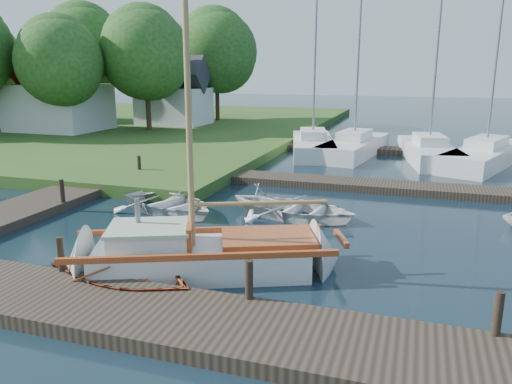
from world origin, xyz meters
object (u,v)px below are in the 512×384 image
(mooring_post_5, at_px, (139,165))
(house_c, at_px, (174,97))
(mooring_post_3, at_px, (498,313))
(tender_c, at_px, (299,206))
(dinghy, at_px, (123,270))
(marina_boat_2, at_px, (429,150))
(mooring_post_4, at_px, (62,191))
(tree_4, at_px, (84,48))
(mooring_post_1, at_px, (61,254))
(marina_boat_0, at_px, (313,144))
(tender_b, at_px, (260,197))
(marina_boat_1, at_px, (354,145))
(mooring_post_2, at_px, (249,280))
(tree_3, at_px, (146,53))
(sailboat, at_px, (209,258))
(house_a, at_px, (58,95))
(tree_7, at_px, (217,51))
(marina_boat_3, at_px, (486,154))
(tree_2, at_px, (60,61))
(tender_a, at_px, (169,201))

(mooring_post_5, height_order, house_c, house_c)
(mooring_post_3, relative_size, tender_c, 0.21)
(dinghy, bearing_deg, marina_boat_2, -7.64)
(mooring_post_4, distance_m, tree_4, 27.26)
(mooring_post_1, xyz_separation_m, tender_c, (3.94, 6.67, -0.30))
(dinghy, relative_size, marina_boat_0, 0.37)
(marina_boat_0, distance_m, tree_4, 22.84)
(tender_b, distance_m, marina_boat_1, 12.71)
(mooring_post_2, bearing_deg, tree_3, 123.92)
(sailboat, relative_size, house_a, 1.56)
(sailboat, xyz_separation_m, tender_c, (1.04, 5.01, 0.05))
(mooring_post_4, height_order, tree_3, tree_3)
(marina_boat_2, distance_m, tree_7, 21.62)
(marina_boat_0, bearing_deg, marina_boat_3, -108.01)
(mooring_post_4, bearing_deg, tree_2, 128.05)
(tree_7, bearing_deg, mooring_post_4, -79.14)
(tree_4, distance_m, tree_7, 10.77)
(mooring_post_3, bearing_deg, dinghy, 177.74)
(mooring_post_4, height_order, tender_a, mooring_post_4)
(mooring_post_4, xyz_separation_m, house_a, (-13.00, 16.00, 2.26))
(mooring_post_4, xyz_separation_m, tree_4, (-15.00, 22.05, 5.67))
(tender_b, bearing_deg, house_a, 68.84)
(mooring_post_3, xyz_separation_m, mooring_post_4, (-13.00, 5.00, 0.00))
(tender_c, height_order, marina_boat_2, marina_boat_2)
(marina_boat_2, xyz_separation_m, house_c, (-19.03, 8.03, 1.99))
(mooring_post_2, xyz_separation_m, dinghy, (-3.09, 0.30, -0.32))
(tender_a, bearing_deg, tree_7, 42.83)
(marina_boat_3, xyz_separation_m, tree_7, (-19.77, 12.29, 5.62))
(mooring_post_4, height_order, tree_4, tree_4)
(sailboat, bearing_deg, tender_a, 104.60)
(dinghy, distance_m, tree_4, 34.17)
(marina_boat_0, bearing_deg, tree_3, 59.51)
(mooring_post_3, xyz_separation_m, marina_boat_2, (-0.97, 18.97, -0.11))
(marina_boat_0, relative_size, house_c, 1.89)
(mooring_post_1, xyz_separation_m, sailboat, (2.90, 1.66, -0.36))
(tender_c, relative_size, tree_7, 0.41)
(mooring_post_5, bearing_deg, tree_3, 118.20)
(dinghy, xyz_separation_m, marina_boat_0, (0.30, 19.05, 0.19))
(mooring_post_1, distance_m, sailboat, 3.36)
(sailboat, bearing_deg, house_a, 112.74)
(marina_boat_3, xyz_separation_m, tree_4, (-29.77, 8.29, 5.79))
(marina_boat_2, bearing_deg, tree_2, 78.94)
(mooring_post_4, distance_m, dinghy, 7.17)
(dinghy, height_order, tree_3, tree_3)
(house_c, bearing_deg, tender_a, -63.31)
(marina_boat_3, relative_size, tree_3, 1.40)
(mooring_post_4, height_order, house_c, house_c)
(dinghy, distance_m, house_a, 27.82)
(marina_boat_2, bearing_deg, tender_a, 136.16)
(mooring_post_4, relative_size, tender_c, 0.21)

